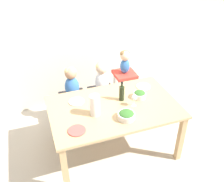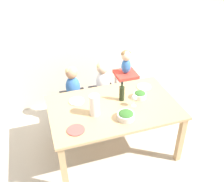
% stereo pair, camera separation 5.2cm
% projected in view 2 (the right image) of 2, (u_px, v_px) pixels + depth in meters
% --- Properties ---
extents(ground_plane, '(14.00, 14.00, 0.00)m').
position_uv_depth(ground_plane, '(114.00, 148.00, 3.55)').
color(ground_plane, '#BCB2A3').
extents(wall_back, '(10.00, 0.06, 2.70)m').
position_uv_depth(wall_back, '(86.00, 25.00, 3.91)').
color(wall_back, beige).
rests_on(wall_back, ground_plane).
extents(dining_table, '(1.62, 1.03, 0.74)m').
position_uv_depth(dining_table, '(114.00, 112.00, 3.19)').
color(dining_table, tan).
rests_on(dining_table, ground_plane).
extents(chair_far_left, '(0.39, 0.40, 0.47)m').
position_uv_depth(chair_far_left, '(74.00, 100.00, 3.87)').
color(chair_far_left, silver).
rests_on(chair_far_left, ground_plane).
extents(chair_far_center, '(0.39, 0.40, 0.47)m').
position_uv_depth(chair_far_center, '(103.00, 95.00, 3.99)').
color(chair_far_center, silver).
rests_on(chair_far_center, ground_plane).
extents(chair_right_highchair, '(0.33, 0.34, 0.72)m').
position_uv_depth(chair_right_highchair, '(125.00, 82.00, 4.00)').
color(chair_right_highchair, silver).
rests_on(chair_right_highchair, ground_plane).
extents(person_child_left, '(0.22, 0.20, 0.49)m').
position_uv_depth(person_child_left, '(72.00, 81.00, 3.68)').
color(person_child_left, '#3366B2').
rests_on(person_child_left, chair_far_left).
extents(person_child_center, '(0.22, 0.20, 0.49)m').
position_uv_depth(person_child_center, '(103.00, 76.00, 3.81)').
color(person_child_center, silver).
rests_on(person_child_center, chair_far_center).
extents(person_baby_right, '(0.16, 0.16, 0.37)m').
position_uv_depth(person_baby_right, '(126.00, 60.00, 3.79)').
color(person_baby_right, '#3366B2').
rests_on(person_baby_right, chair_right_highchair).
extents(wine_bottle, '(0.07, 0.07, 0.27)m').
position_uv_depth(wine_bottle, '(122.00, 93.00, 3.20)').
color(wine_bottle, '#232D19').
rests_on(wine_bottle, dining_table).
extents(paper_towel_roll, '(0.12, 0.12, 0.27)m').
position_uv_depth(paper_towel_roll, '(94.00, 105.00, 2.93)').
color(paper_towel_roll, white).
rests_on(paper_towel_roll, dining_table).
extents(wine_glass_near, '(0.07, 0.07, 0.17)m').
position_uv_depth(wine_glass_near, '(134.00, 98.00, 3.08)').
color(wine_glass_near, white).
rests_on(wine_glass_near, dining_table).
extents(salad_bowl_large, '(0.20, 0.20, 0.10)m').
position_uv_depth(salad_bowl_large, '(126.00, 115.00, 2.91)').
color(salad_bowl_large, silver).
rests_on(salad_bowl_large, dining_table).
extents(salad_bowl_small, '(0.17, 0.17, 0.10)m').
position_uv_depth(salad_bowl_small, '(140.00, 95.00, 3.27)').
color(salad_bowl_small, silver).
rests_on(salad_bowl_small, dining_table).
extents(dinner_plate_front_left, '(0.20, 0.20, 0.01)m').
position_uv_depth(dinner_plate_front_left, '(76.00, 130.00, 2.76)').
color(dinner_plate_front_left, '#D14C47').
rests_on(dinner_plate_front_left, dining_table).
extents(dinner_plate_back_left, '(0.20, 0.20, 0.01)m').
position_uv_depth(dinner_plate_back_left, '(77.00, 101.00, 3.23)').
color(dinner_plate_back_left, silver).
rests_on(dinner_plate_back_left, dining_table).
extents(dinner_plate_back_right, '(0.20, 0.20, 0.01)m').
position_uv_depth(dinner_plate_back_right, '(144.00, 87.00, 3.52)').
color(dinner_plate_back_right, silver).
rests_on(dinner_plate_back_right, dining_table).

